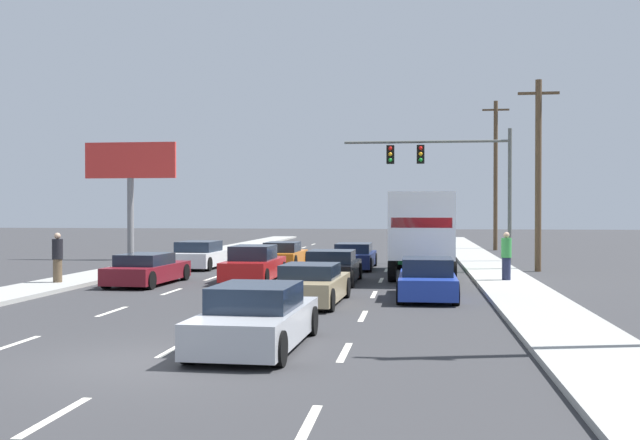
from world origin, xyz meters
TOP-DOWN VIEW (x-y plane):
  - ground_plane at (0.00, 25.00)m, footprint 140.00×140.00m
  - sidewalk_right at (8.08, 20.00)m, footprint 2.27×80.00m
  - sidewalk_left at (-8.08, 20.00)m, footprint 2.27×80.00m
  - lane_markings at (-0.00, 18.87)m, footprint 6.94×57.00m
  - car_white at (-5.34, 21.41)m, footprint 2.04×4.63m
  - car_maroon at (-5.08, 13.61)m, footprint 1.98×4.64m
  - car_orange at (-1.69, 23.18)m, footprint 1.88×4.32m
  - car_red at (-1.46, 15.39)m, footprint 1.80×4.65m
  - car_navy at (1.88, 21.93)m, footprint 1.93×4.71m
  - car_black at (1.61, 14.99)m, footprint 2.01×4.54m
  - car_tan at (1.70, 8.72)m, footprint 2.00×4.46m
  - car_silver at (1.61, 1.58)m, footprint 1.98×4.53m
  - box_truck at (5.04, 18.15)m, footprint 2.72×9.38m
  - car_blue at (5.10, 10.50)m, footprint 1.83×4.43m
  - traffic_signal_mast at (5.99, 26.46)m, footprint 8.61×0.69m
  - utility_pole_mid at (10.14, 21.46)m, footprint 1.80×0.28m
  - utility_pole_far at (10.09, 39.25)m, footprint 1.80×0.28m
  - roadside_billboard at (-10.95, 26.96)m, footprint 5.18×0.36m
  - pedestrian_near_corner at (-8.08, 12.64)m, footprint 0.38×0.38m
  - pedestrian_mid_block at (8.09, 15.63)m, footprint 0.38×0.38m

SIDE VIEW (x-z plane):
  - ground_plane at x=0.00m, z-range 0.00..0.00m
  - lane_markings at x=0.00m, z-range 0.00..0.01m
  - sidewalk_right at x=8.08m, z-range 0.00..0.14m
  - sidewalk_left at x=-8.08m, z-range 0.00..0.14m
  - car_orange at x=-1.69m, z-range -0.05..1.13m
  - car_maroon at x=-5.08m, z-range -0.03..1.12m
  - car_tan at x=1.70m, z-range -0.05..1.13m
  - car_navy at x=1.88m, z-range -0.05..1.15m
  - car_black at x=1.61m, z-range -0.05..1.18m
  - car_blue at x=5.10m, z-range -0.06..1.21m
  - car_silver at x=1.61m, z-range -0.06..1.22m
  - car_white at x=-5.34m, z-range -0.05..1.24m
  - car_red at x=-1.46m, z-range -0.07..1.31m
  - pedestrian_near_corner at x=-8.08m, z-range 0.14..1.93m
  - pedestrian_mid_block at x=8.09m, z-range 0.14..1.93m
  - box_truck at x=5.04m, z-range 0.27..3.68m
  - utility_pole_mid at x=10.14m, z-range 0.14..8.68m
  - roadside_billboard at x=-10.95m, z-range 1.53..8.02m
  - traffic_signal_mast at x=5.99m, z-range 1.64..8.56m
  - utility_pole_far at x=10.09m, z-range 0.14..10.28m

